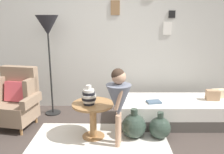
% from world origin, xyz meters
% --- Properties ---
extents(gallery_wall, '(4.80, 0.12, 2.60)m').
position_xyz_m(gallery_wall, '(0.00, 1.95, 1.30)').
color(gallery_wall, beige).
rests_on(gallery_wall, ground).
extents(rug, '(1.97, 1.17, 0.01)m').
position_xyz_m(rug, '(-0.02, 0.48, 0.01)').
color(rug, silver).
rests_on(rug, ground).
extents(armchair, '(0.83, 0.69, 0.97)m').
position_xyz_m(armchair, '(-1.41, 1.01, 0.44)').
color(armchair, '#9E7042').
rests_on(armchair, ground).
extents(daybed, '(1.92, 0.84, 0.40)m').
position_xyz_m(daybed, '(1.22, 1.18, 0.20)').
color(daybed, '#4C4742').
rests_on(daybed, ground).
extents(pillow_head, '(0.23, 0.15, 0.15)m').
position_xyz_m(pillow_head, '(1.99, 1.32, 0.47)').
color(pillow_head, beige).
rests_on(pillow_head, daybed).
extents(pillow_mid, '(0.22, 0.13, 0.17)m').
position_xyz_m(pillow_mid, '(1.83, 1.18, 0.49)').
color(pillow_mid, tan).
rests_on(pillow_mid, daybed).
extents(side_table, '(0.61, 0.61, 0.54)m').
position_xyz_m(side_table, '(-0.12, 0.63, 0.39)').
color(side_table, '#9E7042').
rests_on(side_table, ground).
extents(vase_striped, '(0.21, 0.21, 0.28)m').
position_xyz_m(vase_striped, '(-0.17, 0.59, 0.65)').
color(vase_striped, black).
rests_on(vase_striped, side_table).
extents(floor_lamp, '(0.39, 0.39, 1.78)m').
position_xyz_m(floor_lamp, '(-0.97, 1.52, 1.55)').
color(floor_lamp, black).
rests_on(floor_lamp, ground).
extents(person_child, '(0.34, 0.34, 1.10)m').
position_xyz_m(person_child, '(0.25, 0.40, 0.70)').
color(person_child, tan).
rests_on(person_child, ground).
extents(book_on_daybed, '(0.25, 0.20, 0.03)m').
position_xyz_m(book_on_daybed, '(0.83, 1.04, 0.42)').
color(book_on_daybed, slate).
rests_on(book_on_daybed, daybed).
extents(demijohn_near, '(0.36, 0.36, 0.45)m').
position_xyz_m(demijohn_near, '(0.48, 0.63, 0.19)').
color(demijohn_near, '#2D3D33').
rests_on(demijohn_near, ground).
extents(demijohn_far, '(0.32, 0.32, 0.41)m').
position_xyz_m(demijohn_far, '(0.86, 0.62, 0.17)').
color(demijohn_far, '#2D3D33').
rests_on(demijohn_far, ground).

